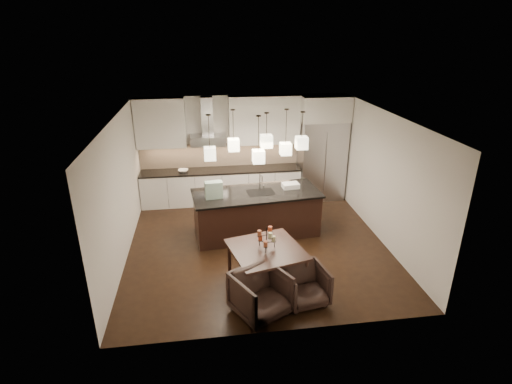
{
  "coord_description": "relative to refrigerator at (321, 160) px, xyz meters",
  "views": [
    {
      "loc": [
        -1.09,
        -7.6,
        4.4
      ],
      "look_at": [
        0.0,
        0.2,
        1.15
      ],
      "focal_mm": 28.0,
      "sensor_mm": 36.0,
      "label": 1
    }
  ],
  "objects": [
    {
      "name": "pendant_b",
      "position": [
        -2.5,
        -1.52,
        0.95
      ],
      "size": [
        0.24,
        0.24,
        0.26
      ],
      "primitive_type": "cube",
      "color": "beige",
      "rests_on": "ceiling"
    },
    {
      "name": "countertop",
      "position": [
        -2.73,
        0.05,
        -0.17
      ],
      "size": [
        4.21,
        0.66,
        0.04
      ],
      "primitive_type": "cube",
      "color": "black",
      "rests_on": "lower_cabinets"
    },
    {
      "name": "candle_c",
      "position": [
        -2.18,
        -3.98,
        -0.17
      ],
      "size": [
        0.09,
        0.09,
        0.1
      ],
      "primitive_type": "cylinder",
      "rotation": [
        0.0,
        0.0,
        0.24
      ],
      "color": "#A45133",
      "rests_on": "candelabra"
    },
    {
      "name": "armchair_right",
      "position": [
        -1.57,
        -4.46,
        -0.75
      ],
      "size": [
        0.83,
        0.84,
        0.66
      ],
      "primitive_type": "imported",
      "rotation": [
        0.0,
        0.0,
        0.19
      ],
      "color": "black",
      "rests_on": "floor"
    },
    {
      "name": "dining_table",
      "position": [
        -2.15,
        -3.84,
        -0.71
      ],
      "size": [
        1.48,
        1.48,
        0.74
      ],
      "primitive_type": null,
      "rotation": [
        0.0,
        0.0,
        0.24
      ],
      "color": "black",
      "rests_on": "floor"
    },
    {
      "name": "pendant_d",
      "position": [
        -1.36,
        -1.63,
        0.84
      ],
      "size": [
        0.24,
        0.24,
        0.26
      ],
      "primitive_type": "cube",
      "color": "beige",
      "rests_on": "ceiling"
    },
    {
      "name": "candle_d",
      "position": [
        -2.06,
        -3.73,
        -0.01
      ],
      "size": [
        0.09,
        0.09,
        0.1
      ],
      "primitive_type": "cylinder",
      "rotation": [
        0.0,
        0.0,
        0.24
      ],
      "color": "#C54826",
      "rests_on": "candelabra"
    },
    {
      "name": "backsplash",
      "position": [
        -2.73,
        0.35,
        0.16
      ],
      "size": [
        4.21,
        0.02,
        0.63
      ],
      "primitive_type": "cube",
      "color": "beige",
      "rests_on": "countertop"
    },
    {
      "name": "tote_bag",
      "position": [
        -2.99,
        -2.03,
        0.12
      ],
      "size": [
        0.39,
        0.23,
        0.37
      ],
      "primitive_type": "cube",
      "rotation": [
        0.0,
        0.0,
        0.1
      ],
      "color": "#28613D",
      "rests_on": "island_top"
    },
    {
      "name": "hood_chimney",
      "position": [
        -3.03,
        0.21,
        1.24
      ],
      "size": [
        0.3,
        0.28,
        0.96
      ],
      "primitive_type": "cube",
      "color": "#B7B7BA",
      "rests_on": "hood_canopy"
    },
    {
      "name": "upper_cab_left",
      "position": [
        -4.2,
        0.19,
        1.1
      ],
      "size": [
        1.25,
        0.35,
        1.25
      ],
      "primitive_type": "cube",
      "color": "silver",
      "rests_on": "wall_back"
    },
    {
      "name": "candle_e",
      "position": [
        -2.27,
        -3.86,
        -0.01
      ],
      "size": [
        0.09,
        0.09,
        0.1
      ],
      "primitive_type": "cylinder",
      "rotation": [
        0.0,
        0.0,
        0.24
      ],
      "color": "#A45133",
      "rests_on": "candelabra"
    },
    {
      "name": "faucet",
      "position": [
        -1.95,
        -1.74,
        0.14
      ],
      "size": [
        0.14,
        0.27,
        0.42
      ],
      "primitive_type": null,
      "rotation": [
        0.0,
        0.0,
        0.1
      ],
      "color": "silver",
      "rests_on": "island_top"
    },
    {
      "name": "fridge_panel",
      "position": [
        0.0,
        0.0,
        1.4
      ],
      "size": [
        1.26,
        0.72,
        0.65
      ],
      "primitive_type": "cube",
      "color": "silver",
      "rests_on": "refrigerator"
    },
    {
      "name": "pendant_c",
      "position": [
        -1.85,
        -1.95,
        1.12
      ],
      "size": [
        0.24,
        0.24,
        0.26
      ],
      "primitive_type": "cube",
      "color": "beige",
      "rests_on": "ceiling"
    },
    {
      "name": "wall_front",
      "position": [
        -2.1,
        -5.14,
        0.32
      ],
      "size": [
        5.5,
        0.02,
        2.8
      ],
      "primitive_type": "cube",
      "color": "silver",
      "rests_on": "ground"
    },
    {
      "name": "hood_canopy",
      "position": [
        -3.03,
        0.1,
        0.65
      ],
      "size": [
        0.9,
        0.52,
        0.24
      ],
      "primitive_type": "cube",
      "color": "#B7B7BA",
      "rests_on": "wall_back"
    },
    {
      "name": "wall_back",
      "position": [
        -2.1,
        0.38,
        0.32
      ],
      "size": [
        5.5,
        0.02,
        2.8
      ],
      "primitive_type": "cube",
      "color": "silver",
      "rests_on": "ground"
    },
    {
      "name": "island_body",
      "position": [
        -2.05,
        -1.86,
        -0.59
      ],
      "size": [
        2.83,
        1.37,
        0.96
      ],
      "primitive_type": "cube",
      "rotation": [
        0.0,
        0.0,
        0.1
      ],
      "color": "black",
      "rests_on": "floor"
    },
    {
      "name": "island_top",
      "position": [
        -2.05,
        -1.86,
        -0.09
      ],
      "size": [
        2.93,
        1.46,
        0.04
      ],
      "primitive_type": "cube",
      "rotation": [
        0.0,
        0.0,
        0.1
      ],
      "color": "black",
      "rests_on": "island_body"
    },
    {
      "name": "wall_left",
      "position": [
        -4.86,
        -2.38,
        0.32
      ],
      "size": [
        0.02,
        5.5,
        2.8
      ],
      "primitive_type": "cube",
      "color": "silver",
      "rests_on": "ground"
    },
    {
      "name": "upper_cab_right",
      "position": [
        -1.55,
        0.19,
        1.1
      ],
      "size": [
        1.85,
        0.35,
        1.25
      ],
      "primitive_type": "cube",
      "color": "silver",
      "rests_on": "wall_back"
    },
    {
      "name": "ceiling",
      "position": [
        -2.1,
        -2.38,
        1.73
      ],
      "size": [
        5.5,
        5.5,
        0.02
      ],
      "primitive_type": "cube",
      "color": "white",
      "rests_on": "wall_back"
    },
    {
      "name": "candelabra",
      "position": [
        -2.15,
        -3.84,
        -0.12
      ],
      "size": [
        0.43,
        0.43,
        0.43
      ],
      "primitive_type": null,
      "rotation": [
        0.0,
        0.0,
        0.24
      ],
      "color": "black",
      "rests_on": "dining_table"
    },
    {
      "name": "pendant_f",
      "position": [
        -2.05,
        -2.22,
        0.88
      ],
      "size": [
        0.24,
        0.24,
        0.26
      ],
      "primitive_type": "cube",
      "color": "beige",
      "rests_on": "ceiling"
    },
    {
      "name": "candle_f",
      "position": [
        -2.1,
        -3.96,
        -0.01
      ],
      "size": [
        0.09,
        0.09,
        0.1
      ],
      "primitive_type": "cylinder",
      "rotation": [
        0.0,
        0.0,
        0.24
      ],
      "color": "beige",
      "rests_on": "candelabra"
    },
    {
      "name": "fruit_bowl",
      "position": [
        -3.71,
        0.0,
        -0.12
      ],
      "size": [
        0.28,
        0.28,
        0.06
      ],
      "primitive_type": "imported",
      "rotation": [
        0.0,
        0.0,
        -0.08
      ],
      "color": "silver",
      "rests_on": "countertop"
    },
    {
      "name": "armchair_left",
      "position": [
        -2.37,
        -4.66,
        -0.7
      ],
      "size": [
        1.11,
        1.12,
        0.76
      ],
      "primitive_type": "imported",
      "rotation": [
        0.0,
        0.0,
        0.5
      ],
      "color": "black",
      "rests_on": "floor"
    },
    {
      "name": "food_container",
      "position": [
        -1.23,
        -1.69,
        -0.01
      ],
      "size": [
        0.4,
        0.3,
        0.11
      ],
      "primitive_type": "cube",
      "rotation": [
        0.0,
        0.0,
        0.1
      ],
      "color": "silver",
      "rests_on": "island_top"
    },
    {
      "name": "floor",
      "position": [
        -2.1,
        -2.38,
        -1.08
      ],
      "size": [
        5.5,
        5.5,
        0.02
      ],
      "primitive_type": "cube",
      "color": "black",
      "rests_on": "ground"
    },
    {
      "name": "candle_b",
      "position": [
        -2.24,
        -3.75,
        -0.17
      ],
      "size": [
        0.09,
        0.09,
        0.1
      ],
      "primitive_type": "cylinder",
      "rotation": [
        0.0,
        0.0,
        0.24
      ],
      "color": "#C54826",
      "rests_on": "candelabra"
    },
    {
      "name": "pendant_e",
      "position": [
        -1.09,
        -1.96,
        1.06
      ],
      "size": [
        0.24,
        0.24,
        0.26
      ],
      "primitive_type": "cube",
      "color": "beige",
      "rests_on": "ceiling"
    },
    {
      "name": "candle_a",
      "position": [
        -2.01,
        -3.81,
        -0.17
      ],
      "size": [
        0.09,
        0.09,
        0.1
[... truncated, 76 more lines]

